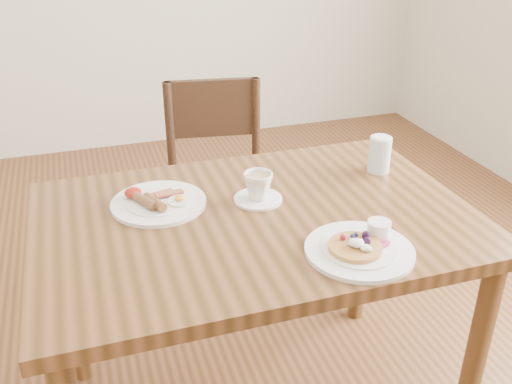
% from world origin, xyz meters
% --- Properties ---
extents(dining_table, '(1.20, 0.80, 0.75)m').
position_xyz_m(dining_table, '(0.00, 0.00, 0.65)').
color(dining_table, brown).
rests_on(dining_table, ground).
extents(chair_far, '(0.48, 0.48, 0.88)m').
position_xyz_m(chair_far, '(0.08, 0.75, 0.49)').
color(chair_far, '#352213').
rests_on(chair_far, ground).
extents(pancake_plate, '(0.27, 0.27, 0.06)m').
position_xyz_m(pancake_plate, '(0.19, -0.26, 0.76)').
color(pancake_plate, white).
rests_on(pancake_plate, dining_table).
extents(breakfast_plate, '(0.27, 0.27, 0.04)m').
position_xyz_m(breakfast_plate, '(-0.25, 0.14, 0.76)').
color(breakfast_plate, white).
rests_on(breakfast_plate, dining_table).
extents(teacup_saucer, '(0.14, 0.14, 0.09)m').
position_xyz_m(teacup_saucer, '(0.03, 0.08, 0.79)').
color(teacup_saucer, white).
rests_on(teacup_saucer, dining_table).
extents(water_glass, '(0.07, 0.07, 0.11)m').
position_xyz_m(water_glass, '(0.46, 0.15, 0.81)').
color(water_glass, silver).
rests_on(water_glass, dining_table).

